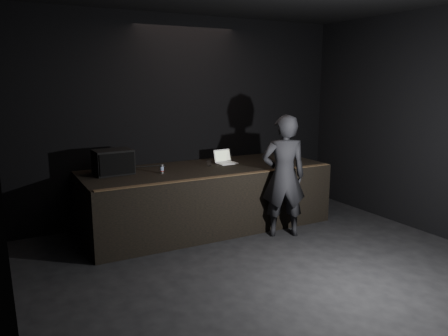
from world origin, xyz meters
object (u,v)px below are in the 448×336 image
stage_riser (206,197)px  person (284,176)px  stage_monitor (113,162)px  laptop (225,160)px  beer_can (162,169)px

stage_riser → person: 1.37m
stage_monitor → person: 2.62m
laptop → person: bearing=-75.3°
stage_riser → stage_monitor: stage_monitor is taller
stage_riser → beer_can: 0.97m
beer_can → person: size_ratio=0.07×
stage_riser → person: bearing=-47.4°
laptop → beer_can: size_ratio=2.53×
laptop → person: person is taller
stage_monitor → person: bearing=-29.9°
laptop → beer_can: 1.28m
stage_monitor → beer_can: bearing=-27.0°
stage_riser → stage_monitor: size_ratio=6.83×
stage_riser → stage_monitor: (-1.46, 0.23, 0.69)m
stage_monitor → beer_can: stage_monitor is taller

